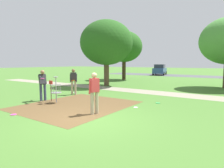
{
  "coord_description": "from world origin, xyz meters",
  "views": [
    {
      "loc": [
        4.71,
        -5.25,
        2.1
      ],
      "look_at": [
        -1.1,
        3.05,
        1.0
      ],
      "focal_mm": 31.22,
      "sensor_mm": 36.0,
      "label": 1
    }
  ],
  "objects_px": {
    "tree_far_left": "(106,43)",
    "player_waiting_left": "(74,80)",
    "disc_golf_basket": "(55,89)",
    "tree_mid_right": "(124,47)",
    "frisbee_far_left": "(74,92)",
    "player_foreground_watching": "(43,83)",
    "player_throwing": "(94,91)",
    "frisbee_far_right": "(13,115)",
    "frisbee_by_tee": "(136,107)",
    "parked_car_leftmost": "(160,70)",
    "frisbee_mid_grass": "(158,103)"
  },
  "relations": [
    {
      "from": "disc_golf_basket",
      "to": "player_waiting_left",
      "type": "relative_size",
      "value": 0.81
    },
    {
      "from": "player_waiting_left",
      "to": "tree_far_left",
      "type": "xyz_separation_m",
      "value": [
        -1.3,
        5.4,
        2.94
      ]
    },
    {
      "from": "player_foreground_watching",
      "to": "frisbee_mid_grass",
      "type": "bearing_deg",
      "value": 28.78
    },
    {
      "from": "parked_car_leftmost",
      "to": "player_waiting_left",
      "type": "bearing_deg",
      "value": -82.24
    },
    {
      "from": "disc_golf_basket",
      "to": "frisbee_mid_grass",
      "type": "relative_size",
      "value": 5.84
    },
    {
      "from": "player_foreground_watching",
      "to": "tree_far_left",
      "type": "bearing_deg",
      "value": 100.35
    },
    {
      "from": "player_foreground_watching",
      "to": "player_throwing",
      "type": "bearing_deg",
      "value": -7.32
    },
    {
      "from": "player_waiting_left",
      "to": "tree_far_left",
      "type": "relative_size",
      "value": 0.29
    },
    {
      "from": "frisbee_mid_grass",
      "to": "tree_far_left",
      "type": "relative_size",
      "value": 0.04
    },
    {
      "from": "frisbee_by_tee",
      "to": "frisbee_far_right",
      "type": "relative_size",
      "value": 0.86
    },
    {
      "from": "player_waiting_left",
      "to": "frisbee_by_tee",
      "type": "relative_size",
      "value": 8.14
    },
    {
      "from": "player_foreground_watching",
      "to": "player_throwing",
      "type": "relative_size",
      "value": 1.0
    },
    {
      "from": "frisbee_by_tee",
      "to": "frisbee_far_right",
      "type": "distance_m",
      "value": 5.29
    },
    {
      "from": "frisbee_far_right",
      "to": "tree_far_left",
      "type": "bearing_deg",
      "value": 106.08
    },
    {
      "from": "frisbee_by_tee",
      "to": "tree_mid_right",
      "type": "height_order",
      "value": "tree_mid_right"
    },
    {
      "from": "frisbee_mid_grass",
      "to": "parked_car_leftmost",
      "type": "bearing_deg",
      "value": 111.07
    },
    {
      "from": "frisbee_far_left",
      "to": "frisbee_by_tee",
      "type": "bearing_deg",
      "value": -15.62
    },
    {
      "from": "frisbee_by_tee",
      "to": "tree_mid_right",
      "type": "xyz_separation_m",
      "value": [
        -8.53,
        12.84,
        4.07
      ]
    },
    {
      "from": "tree_far_left",
      "to": "frisbee_mid_grass",
      "type": "bearing_deg",
      "value": -34.9
    },
    {
      "from": "disc_golf_basket",
      "to": "player_foreground_watching",
      "type": "bearing_deg",
      "value": -177.75
    },
    {
      "from": "frisbee_mid_grass",
      "to": "frisbee_by_tee",
      "type": "bearing_deg",
      "value": -107.13
    },
    {
      "from": "frisbee_far_right",
      "to": "player_foreground_watching",
      "type": "bearing_deg",
      "value": 121.66
    },
    {
      "from": "frisbee_by_tee",
      "to": "frisbee_far_right",
      "type": "bearing_deg",
      "value": -130.91
    },
    {
      "from": "player_foreground_watching",
      "to": "parked_car_leftmost",
      "type": "relative_size",
      "value": 0.38
    },
    {
      "from": "disc_golf_basket",
      "to": "tree_mid_right",
      "type": "distance_m",
      "value": 15.34
    },
    {
      "from": "tree_mid_right",
      "to": "player_foreground_watching",
      "type": "bearing_deg",
      "value": -76.25
    },
    {
      "from": "player_throwing",
      "to": "frisbee_far_right",
      "type": "distance_m",
      "value": 3.43
    },
    {
      "from": "frisbee_mid_grass",
      "to": "frisbee_far_right",
      "type": "xyz_separation_m",
      "value": [
        -3.94,
        -5.55,
        0.0
      ]
    },
    {
      "from": "tree_far_left",
      "to": "player_waiting_left",
      "type": "bearing_deg",
      "value": -76.45
    },
    {
      "from": "frisbee_by_tee",
      "to": "parked_car_leftmost",
      "type": "height_order",
      "value": "parked_car_leftmost"
    },
    {
      "from": "tree_mid_right",
      "to": "frisbee_far_left",
      "type": "bearing_deg",
      "value": -76.65
    },
    {
      "from": "disc_golf_basket",
      "to": "player_throwing",
      "type": "height_order",
      "value": "player_throwing"
    },
    {
      "from": "player_throwing",
      "to": "player_waiting_left",
      "type": "xyz_separation_m",
      "value": [
        -4.32,
        3.0,
        0.0
      ]
    },
    {
      "from": "player_throwing",
      "to": "frisbee_far_right",
      "type": "height_order",
      "value": "player_throwing"
    },
    {
      "from": "player_waiting_left",
      "to": "tree_mid_right",
      "type": "xyz_separation_m",
      "value": [
        -3.37,
        11.85,
        3.12
      ]
    },
    {
      "from": "frisbee_mid_grass",
      "to": "tree_far_left",
      "type": "distance_m",
      "value": 9.32
    },
    {
      "from": "disc_golf_basket",
      "to": "frisbee_far_right",
      "type": "bearing_deg",
      "value": -78.33
    },
    {
      "from": "player_waiting_left",
      "to": "tree_mid_right",
      "type": "distance_m",
      "value": 12.71
    },
    {
      "from": "frisbee_by_tee",
      "to": "frisbee_mid_grass",
      "type": "relative_size",
      "value": 0.88
    },
    {
      "from": "frisbee_far_right",
      "to": "tree_far_left",
      "type": "height_order",
      "value": "tree_far_left"
    },
    {
      "from": "player_throwing",
      "to": "frisbee_far_left",
      "type": "bearing_deg",
      "value": 144.01
    },
    {
      "from": "frisbee_by_tee",
      "to": "tree_far_left",
      "type": "bearing_deg",
      "value": 135.31
    },
    {
      "from": "frisbee_far_left",
      "to": "tree_mid_right",
      "type": "bearing_deg",
      "value": 103.35
    },
    {
      "from": "parked_car_leftmost",
      "to": "player_throwing",
      "type": "bearing_deg",
      "value": -74.16
    },
    {
      "from": "tree_far_left",
      "to": "player_foreground_watching",
      "type": "bearing_deg",
      "value": -79.65
    },
    {
      "from": "player_foreground_watching",
      "to": "tree_mid_right",
      "type": "distance_m",
      "value": 15.05
    },
    {
      "from": "player_foreground_watching",
      "to": "player_throwing",
      "type": "xyz_separation_m",
      "value": [
        4.18,
        -0.54,
        -0.02
      ]
    },
    {
      "from": "player_waiting_left",
      "to": "player_foreground_watching",
      "type": "bearing_deg",
      "value": -86.88
    },
    {
      "from": "disc_golf_basket",
      "to": "frisbee_by_tee",
      "type": "xyz_separation_m",
      "value": [
        4.0,
        1.43,
        -0.74
      ]
    },
    {
      "from": "frisbee_by_tee",
      "to": "tree_mid_right",
      "type": "distance_m",
      "value": 15.94
    }
  ]
}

